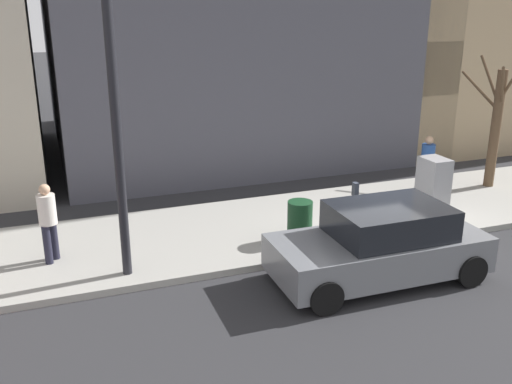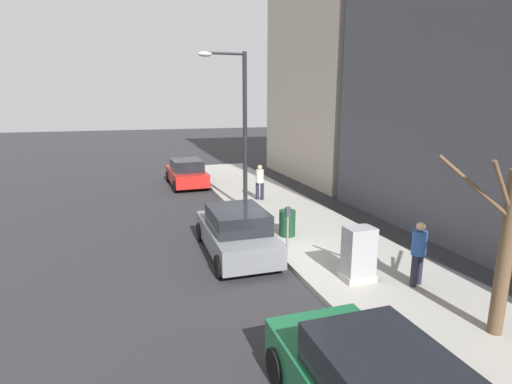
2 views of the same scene
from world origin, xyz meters
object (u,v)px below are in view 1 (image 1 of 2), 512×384
at_px(parking_meter, 354,205).
at_px(pedestrian_far_corner, 48,218).
at_px(utility_box, 433,186).
at_px(trash_bin, 300,221).
at_px(streetlamp, 114,76).
at_px(parked_car_grey, 381,245).
at_px(bare_tree, 495,123).
at_px(pedestrian_midblock, 427,162).

distance_m(parking_meter, pedestrian_far_corner, 6.46).
height_order(utility_box, trash_bin, utility_box).
bearing_deg(streetlamp, parking_meter, -88.08).
height_order(parked_car_grey, trash_bin, parked_car_grey).
height_order(utility_box, streetlamp, streetlamp).
height_order(streetlamp, bare_tree, streetlamp).
xyz_separation_m(trash_bin, pedestrian_far_corner, (0.76, 5.24, 0.49)).
bearing_deg(pedestrian_far_corner, streetlamp, -100.85).
bearing_deg(parked_car_grey, bare_tree, -57.17).
bearing_deg(pedestrian_midblock, bare_tree, 72.96).
height_order(bare_tree, pedestrian_midblock, bare_tree).
bearing_deg(streetlamp, pedestrian_midblock, -75.02).
bearing_deg(parked_car_grey, parking_meter, -10.34).
distance_m(bare_tree, pedestrian_far_corner, 12.12).
xyz_separation_m(streetlamp, bare_tree, (2.34, -10.69, -2.02)).
xyz_separation_m(pedestrian_midblock, pedestrian_far_corner, (-0.88, 9.81, 0.00)).
bearing_deg(trash_bin, parking_meter, -112.14).
distance_m(parking_meter, bare_tree, 6.19).
relative_size(streetlamp, bare_tree, 1.76).
bearing_deg(pedestrian_midblock, pedestrian_far_corner, -103.90).
bearing_deg(utility_box, streetlamp, 97.51).
bearing_deg(streetlamp, parked_car_grey, -106.97).
distance_m(parked_car_grey, pedestrian_midblock, 5.29).
height_order(parked_car_grey, pedestrian_midblock, pedestrian_midblock).
xyz_separation_m(parking_meter, utility_box, (0.85, -2.73, -0.13)).
xyz_separation_m(parked_car_grey, streetlamp, (1.43, 4.67, 3.28)).
bearing_deg(pedestrian_midblock, parking_meter, -77.84).
distance_m(parked_car_grey, trash_bin, 2.20).
xyz_separation_m(parked_car_grey, bare_tree, (3.76, -6.02, 1.26)).
distance_m(parked_car_grey, pedestrian_far_corner, 6.66).
relative_size(parked_car_grey, utility_box, 2.95).
bearing_deg(pedestrian_far_corner, utility_box, -57.70).
relative_size(bare_tree, pedestrian_far_corner, 2.22).
bearing_deg(parking_meter, bare_tree, -69.18).
bearing_deg(pedestrian_midblock, trash_bin, -89.23).
height_order(parked_car_grey, pedestrian_far_corner, pedestrian_far_corner).
height_order(parking_meter, streetlamp, streetlamp).
distance_m(bare_tree, pedestrian_midblock, 2.42).
xyz_separation_m(trash_bin, pedestrian_midblock, (1.64, -4.56, 0.49)).
bearing_deg(trash_bin, pedestrian_far_corner, 81.71).
xyz_separation_m(utility_box, pedestrian_far_corner, (0.36, 9.08, 0.24)).
bearing_deg(pedestrian_far_corner, pedestrian_midblock, -50.29).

